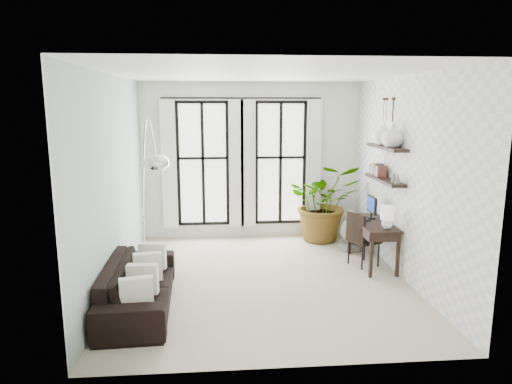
{
  "coord_description": "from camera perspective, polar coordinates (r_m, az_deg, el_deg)",
  "views": [
    {
      "loc": [
        -0.69,
        -6.86,
        2.75
      ],
      "look_at": [
        -0.09,
        0.3,
        1.37
      ],
      "focal_mm": 32.0,
      "sensor_mm": 36.0,
      "label": 1
    }
  ],
  "objects": [
    {
      "name": "wall_shelves",
      "position": [
        8.0,
        15.76,
        3.13
      ],
      "size": [
        0.25,
        1.3,
        0.6
      ],
      "color": "black",
      "rests_on": "wall_right"
    },
    {
      "name": "wall_right",
      "position": [
        7.55,
        18.2,
        1.57
      ],
      "size": [
        0.0,
        5.0,
        5.0
      ],
      "primitive_type": "plane",
      "rotation": [
        1.57,
        0.0,
        -1.57
      ],
      "color": "white",
      "rests_on": "floor"
    },
    {
      "name": "sofa",
      "position": [
        6.56,
        -14.47,
        -11.19
      ],
      "size": [
        0.96,
        2.25,
        0.65
      ],
      "primitive_type": "imported",
      "rotation": [
        0.0,
        0.0,
        1.61
      ],
      "color": "black",
      "rests_on": "floor"
    },
    {
      "name": "plant",
      "position": [
        9.38,
        8.47,
        -1.25
      ],
      "size": [
        1.5,
        1.32,
        1.6
      ],
      "primitive_type": "imported",
      "rotation": [
        0.0,
        0.0,
        -0.05
      ],
      "color": "#2D7228",
      "rests_on": "floor"
    },
    {
      "name": "buddha",
      "position": [
        8.95,
        11.76,
        -5.06
      ],
      "size": [
        0.44,
        0.44,
        0.78
      ],
      "color": "slate",
      "rests_on": "floor"
    },
    {
      "name": "desk_chair",
      "position": [
        8.04,
        12.91,
        -5.38
      ],
      "size": [
        0.58,
        0.58,
        0.94
      ],
      "rotation": [
        0.0,
        0.0,
        0.4
      ],
      "color": "black",
      "rests_on": "floor"
    },
    {
      "name": "vase_a",
      "position": [
        7.68,
        16.72,
        6.81
      ],
      "size": [
        0.37,
        0.37,
        0.38
      ],
      "primitive_type": "imported",
      "color": "white",
      "rests_on": "shelf_upper"
    },
    {
      "name": "desk",
      "position": [
        8.06,
        14.51,
        -4.08
      ],
      "size": [
        0.55,
        1.3,
        1.16
      ],
      "color": "black",
      "rests_on": "floor"
    },
    {
      "name": "wall_left",
      "position": [
        7.13,
        -17.37,
        1.1
      ],
      "size": [
        0.0,
        5.0,
        5.0
      ],
      "primitive_type": "plane",
      "rotation": [
        1.57,
        0.0,
        1.57
      ],
      "color": "#9FB2A5",
      "rests_on": "floor"
    },
    {
      "name": "floor",
      "position": [
        7.42,
        0.9,
        -10.87
      ],
      "size": [
        5.0,
        5.0,
        0.0
      ],
      "primitive_type": "plane",
      "color": "#B9AE93",
      "rests_on": "ground"
    },
    {
      "name": "arc_lamp",
      "position": [
        6.73,
        -13.41,
        4.12
      ],
      "size": [
        0.77,
        1.51,
        2.59
      ],
      "color": "silver",
      "rests_on": "floor"
    },
    {
      "name": "windows",
      "position": [
        9.38,
        -1.75,
        3.57
      ],
      "size": [
        3.26,
        0.13,
        2.65
      ],
      "color": "white",
      "rests_on": "wall_back"
    },
    {
      "name": "vase_b",
      "position": [
        8.06,
        15.68,
        7.03
      ],
      "size": [
        0.37,
        0.37,
        0.38
      ],
      "primitive_type": "imported",
      "color": "white",
      "rests_on": "shelf_upper"
    },
    {
      "name": "ceiling",
      "position": [
        6.91,
        0.98,
        14.61
      ],
      "size": [
        5.0,
        5.0,
        0.0
      ],
      "primitive_type": "plane",
      "color": "white",
      "rests_on": "wall_back"
    },
    {
      "name": "throw_pillows",
      "position": [
        6.48,
        -13.66,
        -9.76
      ],
      "size": [
        0.4,
        1.52,
        0.4
      ],
      "color": "silver",
      "rests_on": "sofa"
    },
    {
      "name": "wall_back",
      "position": [
        9.46,
        -0.56,
        3.88
      ],
      "size": [
        4.5,
        0.0,
        4.5
      ],
      "primitive_type": "plane",
      "rotation": [
        1.57,
        0.0,
        0.0
      ],
      "color": "white",
      "rests_on": "floor"
    }
  ]
}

